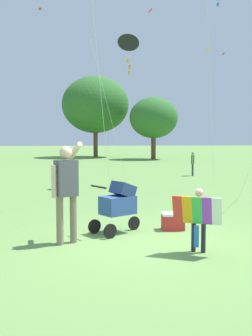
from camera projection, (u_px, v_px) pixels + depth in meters
The scene contains 8 objects.
ground_plane at pixel (148, 243), 7.50m from camera, with size 120.00×120.00×0.00m, color #668E47.
treeline_distant at pixel (34, 107), 32.46m from camera, with size 45.53×7.97×6.71m.
child_with_butterfly_kite at pixel (198, 214), 6.83m from camera, with size 0.79×0.51×1.07m.
person_adult_flyer at pixel (66, 185), 7.36m from camera, with size 0.55×0.69×1.83m.
stroller at pixel (119, 203), 8.20m from camera, with size 1.06×0.89×1.03m.
kite_blue_high at pixel (128, 44), 15.05m from camera, with size 1.89×3.21×5.53m.
person_sitting_far at pixel (193, 162), 19.28m from camera, with size 0.22×0.35×1.13m.
cooler_box at pixel (173, 221), 8.50m from camera, with size 0.45×0.33×0.35m.
Camera 1 is at (-0.94, -7.31, 1.97)m, focal length 44.42 mm.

